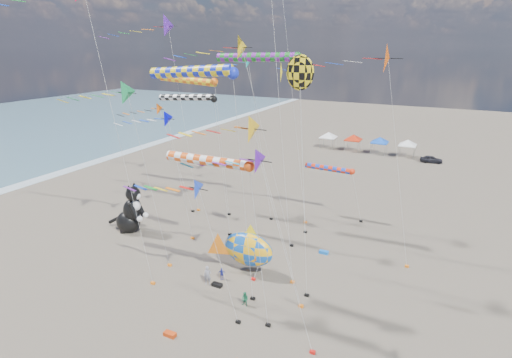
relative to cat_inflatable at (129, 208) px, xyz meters
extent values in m
plane|color=#4F463A|center=(14.39, -13.35, -2.85)|extent=(260.00, 260.00, 0.00)
cone|color=#0CBAB3|center=(9.73, 9.87, 15.13)|extent=(1.58, 1.69, 1.75)
cylinder|color=#B2B2B2|center=(11.18, 9.87, 6.14)|extent=(2.91, 0.02, 17.99)
cube|color=black|center=(12.62, 9.87, -2.75)|extent=(0.36, 0.24, 0.20)
cone|color=#D54D0E|center=(26.26, 5.75, 15.79)|extent=(2.58, 2.76, 2.85)
cylinder|color=#B2B2B2|center=(27.33, 5.75, 6.47)|extent=(2.17, 0.02, 18.64)
cube|color=black|center=(28.41, 5.75, -2.75)|extent=(0.36, 0.24, 0.20)
cylinder|color=#B2B2B2|center=(18.76, -1.46, 10.02)|extent=(2.14, 0.02, 25.75)
cube|color=black|center=(19.82, -1.46, -2.75)|extent=(0.36, 0.24, 0.20)
cylinder|color=#B2B2B2|center=(14.98, 10.82, 10.65)|extent=(3.23, 0.02, 27.00)
cube|color=black|center=(16.58, 10.82, -2.75)|extent=(0.36, 0.24, 0.20)
cone|color=#1A914E|center=(6.42, -3.99, 12.91)|extent=(2.15, 2.30, 2.37)
cylinder|color=#B2B2B2|center=(7.44, -3.99, 5.03)|extent=(2.07, 0.02, 15.77)
cube|color=black|center=(8.46, -3.99, -2.75)|extent=(0.36, 0.24, 0.20)
cone|color=blue|center=(16.63, -8.22, 7.13)|extent=(1.63, 1.75, 1.80)
cylinder|color=#B2B2B2|center=(17.39, -8.22, 2.14)|extent=(1.55, 0.02, 9.99)
cube|color=black|center=(18.15, -8.22, -2.75)|extent=(0.36, 0.24, 0.20)
cone|color=yellow|center=(14.15, 4.73, 16.67)|extent=(2.24, 2.39, 2.47)
cylinder|color=#B2B2B2|center=(15.69, 4.73, 6.91)|extent=(3.12, 0.02, 19.52)
cube|color=black|center=(17.24, 4.73, -2.75)|extent=(0.36, 0.24, 0.20)
cone|color=#5614A7|center=(20.34, -8.68, 9.84)|extent=(1.77, 1.89, 1.95)
cylinder|color=#B2B2B2|center=(22.23, -8.68, 3.49)|extent=(3.79, 0.02, 12.69)
cube|color=black|center=(24.12, -8.68, -2.75)|extent=(0.36, 0.24, 0.20)
cylinder|color=#B2B2B2|center=(7.83, -7.04, 8.97)|extent=(2.48, 0.02, 23.65)
cube|color=black|center=(9.05, -7.04, -2.75)|extent=(0.36, 0.24, 0.20)
cone|color=gold|center=(19.59, -4.32, 11.26)|extent=(2.10, 2.24, 2.31)
cylinder|color=#B2B2B2|center=(20.63, -4.32, 4.20)|extent=(2.10, 0.02, 14.12)
cube|color=black|center=(21.67, -4.32, -2.75)|extent=(0.36, 0.24, 0.20)
cone|color=#0406D3|center=(5.20, 1.55, 9.64)|extent=(1.75, 1.87, 1.93)
cylinder|color=#B2B2B2|center=(6.17, 1.55, 3.40)|extent=(1.97, 0.02, 12.50)
cube|color=black|center=(7.14, 1.55, -2.75)|extent=(0.36, 0.24, 0.20)
cone|color=orange|center=(0.70, 7.62, 9.83)|extent=(1.42, 1.52, 1.57)
cylinder|color=#B2B2B2|center=(1.82, 7.62, 3.49)|extent=(2.26, 0.02, 12.69)
cube|color=black|center=(2.94, 7.62, -2.75)|extent=(0.36, 0.24, 0.20)
cone|color=#521CA6|center=(-0.03, 8.27, 18.96)|extent=(2.59, 2.77, 2.85)
cylinder|color=#B2B2B2|center=(1.65, 8.27, 8.05)|extent=(3.37, 0.02, 21.82)
cube|color=black|center=(3.32, 8.27, -2.75)|extent=(0.36, 0.24, 0.20)
cylinder|color=orange|center=(2.34, 8.83, 13.01)|extent=(7.21, 0.80, 0.80)
sphere|color=orange|center=(5.95, 8.83, 13.01)|extent=(0.84, 0.84, 0.84)
cylinder|color=#B2B2B2|center=(6.70, 8.83, 5.08)|extent=(1.52, 0.02, 15.86)
cube|color=black|center=(7.45, 8.83, -2.75)|extent=(0.36, 0.24, 0.20)
cylinder|color=black|center=(5.51, 4.09, 11.74)|extent=(6.61, 0.65, 0.65)
sphere|color=black|center=(8.81, 4.09, 11.74)|extent=(0.68, 0.68, 0.68)
cylinder|color=#B2B2B2|center=(9.56, 4.09, 4.45)|extent=(1.52, 0.02, 14.60)
cube|color=black|center=(10.31, 4.09, -2.75)|extent=(0.36, 0.24, 0.20)
cylinder|color=red|center=(18.05, 13.95, 3.15)|extent=(5.55, 0.65, 0.65)
sphere|color=red|center=(20.83, 13.95, 3.15)|extent=(0.68, 0.68, 0.68)
cylinder|color=#B2B2B2|center=(21.58, 13.95, 0.15)|extent=(1.52, 0.02, 6.01)
cube|color=black|center=(22.33, 13.95, -2.75)|extent=(0.36, 0.24, 0.20)
cylinder|color=#167C20|center=(11.50, 8.34, 15.65)|extent=(8.93, 0.90, 0.90)
sphere|color=#167C20|center=(15.96, 8.34, 15.65)|extent=(0.94, 0.94, 0.94)
cylinder|color=#B2B2B2|center=(16.71, 8.34, 6.40)|extent=(1.52, 0.02, 18.51)
cube|color=black|center=(17.46, 8.34, -2.75)|extent=(0.36, 0.24, 0.20)
cylinder|color=#1427CB|center=(12.74, -5.14, 14.97)|extent=(7.13, 0.82, 0.82)
sphere|color=#1427CB|center=(16.31, -5.14, 14.97)|extent=(0.87, 0.87, 0.87)
cylinder|color=#B2B2B2|center=(17.06, -5.14, 6.06)|extent=(1.52, 0.02, 17.83)
cube|color=black|center=(17.81, -5.14, -2.75)|extent=(0.36, 0.24, 0.20)
cylinder|color=#DD4B0F|center=(15.59, -7.54, 9.24)|extent=(6.40, 0.70, 0.70)
sphere|color=#DD4B0F|center=(18.79, -7.54, 9.24)|extent=(0.74, 0.74, 0.74)
cylinder|color=#B2B2B2|center=(19.54, -7.54, 3.19)|extent=(1.52, 0.02, 12.09)
cube|color=black|center=(20.29, -7.54, -2.75)|extent=(0.36, 0.24, 0.20)
ellipsoid|color=yellow|center=(19.59, -0.75, 14.86)|extent=(2.20, 0.40, 2.64)
cone|color=yellow|center=(18.09, -0.75, 14.86)|extent=(0.12, 1.80, 1.80)
cylinder|color=#B2B2B2|center=(20.59, -1.75, 6.01)|extent=(2.03, 2.03, 17.72)
cube|color=black|center=(21.59, -2.75, -2.75)|extent=(0.36, 0.24, 0.20)
ellipsoid|color=#1251B3|center=(15.55, -1.59, -0.52)|extent=(5.13, 3.33, 3.18)
cone|color=orange|center=(12.80, -1.59, -0.52)|extent=(2.25, 0.87, 2.33)
cone|color=yellow|center=(15.76, -1.59, 1.07)|extent=(1.64, 0.64, 1.70)
cylinder|color=#B2B2B2|center=(16.69, -2.09, -1.95)|extent=(0.32, 1.04, 1.82)
cube|color=red|center=(16.55, -2.59, -2.75)|extent=(0.36, 0.24, 0.20)
imported|color=gray|center=(13.32, -4.91, -1.99)|extent=(0.75, 0.67, 1.73)
imported|color=#20754B|center=(17.64, -6.17, -2.23)|extent=(0.66, 0.55, 1.24)
imported|color=navy|center=(14.01, -3.72, -2.29)|extent=(0.71, 0.57, 1.13)
cube|color=#C2380D|center=(14.49, -11.62, -2.70)|extent=(0.90, 0.44, 0.30)
cube|color=black|center=(14.22, -4.85, -2.70)|extent=(0.90, 0.44, 0.30)
cube|color=blue|center=(20.69, 4.75, -2.70)|extent=(0.90, 0.44, 0.30)
cube|color=white|center=(8.39, 46.65, -0.60)|extent=(3.00, 3.00, 0.15)
pyramid|color=white|center=(8.39, 46.65, 0.45)|extent=(4.20, 4.20, 1.00)
cylinder|color=#999999|center=(7.09, 45.35, -1.75)|extent=(0.08, 0.08, 2.20)
cylinder|color=#999999|center=(9.69, 45.35, -1.75)|extent=(0.08, 0.08, 2.20)
cylinder|color=#999999|center=(7.09, 47.95, -1.75)|extent=(0.08, 0.08, 2.20)
cylinder|color=#999999|center=(9.69, 47.95, -1.75)|extent=(0.08, 0.08, 2.20)
cube|color=red|center=(13.39, 46.65, -0.60)|extent=(3.00, 3.00, 0.15)
pyramid|color=red|center=(13.39, 46.65, 0.45)|extent=(4.20, 4.20, 1.00)
cylinder|color=#999999|center=(12.09, 45.35, -1.75)|extent=(0.08, 0.08, 2.20)
cylinder|color=#999999|center=(14.69, 45.35, -1.75)|extent=(0.08, 0.08, 2.20)
cylinder|color=#999999|center=(12.09, 47.95, -1.75)|extent=(0.08, 0.08, 2.20)
cylinder|color=#999999|center=(14.69, 47.95, -1.75)|extent=(0.08, 0.08, 2.20)
cube|color=blue|center=(18.39, 46.65, -0.60)|extent=(3.00, 3.00, 0.15)
pyramid|color=blue|center=(18.39, 46.65, 0.45)|extent=(4.20, 4.20, 1.00)
cylinder|color=#999999|center=(17.09, 45.35, -1.75)|extent=(0.08, 0.08, 2.20)
cylinder|color=#999999|center=(19.69, 45.35, -1.75)|extent=(0.08, 0.08, 2.20)
cylinder|color=#999999|center=(17.09, 47.95, -1.75)|extent=(0.08, 0.08, 2.20)
cylinder|color=#999999|center=(19.69, 47.95, -1.75)|extent=(0.08, 0.08, 2.20)
cube|color=white|center=(23.39, 46.65, -0.60)|extent=(3.00, 3.00, 0.15)
pyramid|color=white|center=(23.39, 46.65, 0.45)|extent=(4.20, 4.20, 1.00)
cylinder|color=#999999|center=(22.09, 45.35, -1.75)|extent=(0.08, 0.08, 2.20)
cylinder|color=#999999|center=(24.69, 45.35, -1.75)|extent=(0.08, 0.08, 2.20)
cylinder|color=#999999|center=(22.09, 47.95, -1.75)|extent=(0.08, 0.08, 2.20)
cylinder|color=#999999|center=(24.69, 47.95, -1.75)|extent=(0.08, 0.08, 2.20)
imported|color=#26262D|center=(27.80, 44.65, -2.22)|extent=(3.88, 2.06, 1.26)
camera|label=1|loc=(30.41, -29.78, 16.76)|focal=28.00mm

